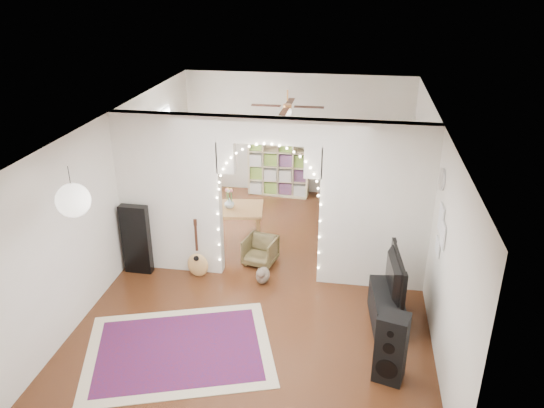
% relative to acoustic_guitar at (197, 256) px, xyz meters
% --- Properties ---
extents(floor, '(7.50, 7.50, 0.00)m').
position_rel_acoustic_guitar_xyz_m(floor, '(1.16, 0.25, -0.39)').
color(floor, black).
rests_on(floor, ground).
extents(ceiling, '(5.00, 7.50, 0.02)m').
position_rel_acoustic_guitar_xyz_m(ceiling, '(1.16, 0.25, 2.31)').
color(ceiling, white).
rests_on(ceiling, wall_back).
extents(wall_back, '(5.00, 0.02, 2.70)m').
position_rel_acoustic_guitar_xyz_m(wall_back, '(1.16, 4.00, 0.96)').
color(wall_back, silver).
rests_on(wall_back, floor).
extents(wall_front, '(5.00, 0.02, 2.70)m').
position_rel_acoustic_guitar_xyz_m(wall_front, '(1.16, -3.50, 0.96)').
color(wall_front, silver).
rests_on(wall_front, floor).
extents(wall_left, '(0.02, 7.50, 2.70)m').
position_rel_acoustic_guitar_xyz_m(wall_left, '(-1.34, 0.25, 0.96)').
color(wall_left, silver).
rests_on(wall_left, floor).
extents(wall_right, '(0.02, 7.50, 2.70)m').
position_rel_acoustic_guitar_xyz_m(wall_right, '(3.66, 0.25, 0.96)').
color(wall_right, silver).
rests_on(wall_right, floor).
extents(divider_wall, '(5.00, 0.20, 2.70)m').
position_rel_acoustic_guitar_xyz_m(divider_wall, '(1.16, 0.25, 1.03)').
color(divider_wall, silver).
rests_on(divider_wall, floor).
extents(fairy_lights, '(1.64, 0.04, 1.60)m').
position_rel_acoustic_guitar_xyz_m(fairy_lights, '(1.16, 0.12, 1.16)').
color(fairy_lights, '#FFEABF').
rests_on(fairy_lights, divider_wall).
extents(window, '(0.04, 1.20, 1.40)m').
position_rel_acoustic_guitar_xyz_m(window, '(-1.31, 2.05, 1.11)').
color(window, white).
rests_on(window, wall_left).
extents(wall_clock, '(0.03, 0.31, 0.31)m').
position_rel_acoustic_guitar_xyz_m(wall_clock, '(3.64, -0.35, 1.71)').
color(wall_clock, white).
rests_on(wall_clock, wall_right).
extents(picture_frames, '(0.02, 0.50, 0.70)m').
position_rel_acoustic_guitar_xyz_m(picture_frames, '(3.64, -0.75, 1.11)').
color(picture_frames, white).
rests_on(picture_frames, wall_right).
extents(paper_lantern, '(0.40, 0.40, 0.40)m').
position_rel_acoustic_guitar_xyz_m(paper_lantern, '(-0.74, -2.15, 1.86)').
color(paper_lantern, white).
rests_on(paper_lantern, ceiling).
extents(ceiling_fan, '(1.10, 1.10, 0.30)m').
position_rel_acoustic_guitar_xyz_m(ceiling_fan, '(1.16, 2.25, 2.01)').
color(ceiling_fan, '#BF7D3F').
rests_on(ceiling_fan, ceiling).
extents(area_rug, '(2.90, 2.51, 0.02)m').
position_rel_acoustic_guitar_xyz_m(area_rug, '(0.28, -1.87, -0.38)').
color(area_rug, maroon).
rests_on(area_rug, floor).
extents(guitar_case, '(0.47, 0.16, 1.21)m').
position_rel_acoustic_guitar_xyz_m(guitar_case, '(-1.04, 0.00, 0.22)').
color(guitar_case, black).
rests_on(guitar_case, floor).
extents(acoustic_guitar, '(0.38, 0.20, 0.89)m').
position_rel_acoustic_guitar_xyz_m(acoustic_guitar, '(0.00, 0.00, 0.00)').
color(acoustic_guitar, tan).
rests_on(acoustic_guitar, floor).
extents(tabby_cat, '(0.24, 0.53, 0.35)m').
position_rel_acoustic_guitar_xyz_m(tabby_cat, '(1.09, -0.02, -0.25)').
color(tabby_cat, brown).
rests_on(tabby_cat, floor).
extents(floor_speaker, '(0.43, 0.40, 0.93)m').
position_rel_acoustic_guitar_xyz_m(floor_speaker, '(3.04, -1.95, 0.07)').
color(floor_speaker, black).
rests_on(floor_speaker, floor).
extents(media_console, '(0.50, 1.03, 0.50)m').
position_rel_acoustic_guitar_xyz_m(media_console, '(3.04, -0.80, -0.14)').
color(media_console, black).
rests_on(media_console, floor).
extents(tv, '(0.25, 1.08, 0.62)m').
position_rel_acoustic_guitar_xyz_m(tv, '(3.04, -0.80, 0.42)').
color(tv, black).
rests_on(tv, media_console).
extents(bookcase, '(1.38, 0.47, 1.39)m').
position_rel_acoustic_guitar_xyz_m(bookcase, '(0.78, 3.75, 0.30)').
color(bookcase, beige).
rests_on(bookcase, floor).
extents(dining_table, '(1.30, 0.97, 0.76)m').
position_rel_acoustic_guitar_xyz_m(dining_table, '(0.27, 1.18, 0.29)').
color(dining_table, brown).
rests_on(dining_table, floor).
extents(flower_vase, '(0.21, 0.21, 0.19)m').
position_rel_acoustic_guitar_xyz_m(flower_vase, '(0.27, 1.18, 0.46)').
color(flower_vase, silver).
rests_on(flower_vase, dining_table).
extents(dining_chair_left, '(0.62, 0.63, 0.49)m').
position_rel_acoustic_guitar_xyz_m(dining_chair_left, '(0.94, 0.60, -0.15)').
color(dining_chair_left, brown).
rests_on(dining_chair_left, floor).
extents(dining_chair_right, '(0.65, 0.67, 0.55)m').
position_rel_acoustic_guitar_xyz_m(dining_chair_right, '(2.46, 2.78, -0.12)').
color(dining_chair_right, brown).
rests_on(dining_chair_right, floor).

